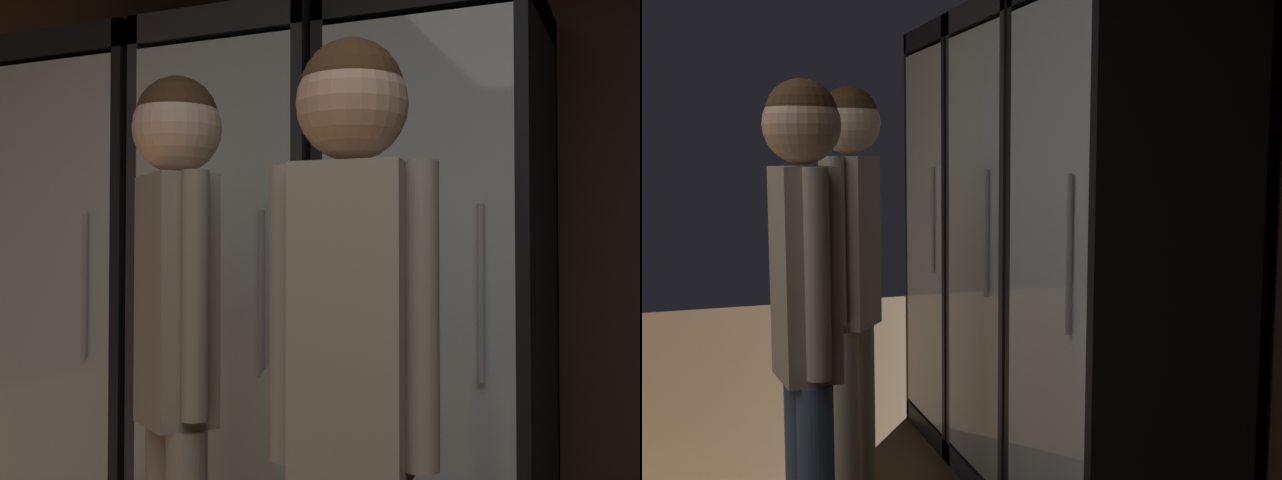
{
  "view_description": "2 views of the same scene",
  "coord_description": "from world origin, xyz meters",
  "views": [
    {
      "loc": [
        -0.05,
        0.08,
        1.22
      ],
      "look_at": [
        -0.98,
        2.27,
        1.29
      ],
      "focal_mm": 44.95,
      "sensor_mm": 36.0,
      "label": 1
    },
    {
      "loc": [
        1.6,
        1.19,
        1.45
      ],
      "look_at": [
        -1.53,
        2.33,
        1.08
      ],
      "focal_mm": 43.64,
      "sensor_mm": 36.0,
      "label": 2
    }
  ],
  "objects": [
    {
      "name": "shopper_far",
      "position": [
        -0.59,
        1.52,
        1.04
      ],
      "size": [
        0.33,
        0.22,
        1.66
      ],
      "color": "#384C66",
      "rests_on": "ground"
    },
    {
      "name": "cooler_left",
      "position": [
        -1.4,
        2.7,
        1.01
      ],
      "size": [
        0.66,
        0.68,
        2.07
      ],
      "color": "#2B2B30",
      "rests_on": "ground"
    },
    {
      "name": "shopper_near",
      "position": [
        -1.16,
        1.77,
        1.08
      ],
      "size": [
        0.27,
        0.24,
        1.69
      ],
      "color": "gray",
      "rests_on": "ground"
    },
    {
      "name": "cooler_far_left",
      "position": [
        -2.09,
        2.7,
        1.02
      ],
      "size": [
        0.66,
        0.68,
        2.07
      ],
      "color": "black",
      "rests_on": "ground"
    },
    {
      "name": "cooler_center",
      "position": [
        -0.71,
        2.7,
        1.01
      ],
      "size": [
        0.66,
        0.68,
        2.07
      ],
      "color": "black",
      "rests_on": "ground"
    }
  ]
}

